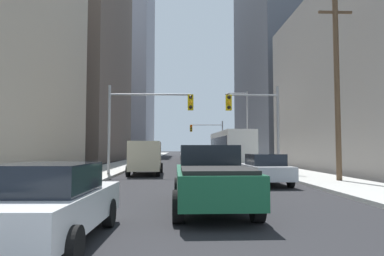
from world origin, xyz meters
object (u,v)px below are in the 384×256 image
(sedan_silver, at_px, (265,169))
(sedan_red, at_px, (187,156))
(pickup_truck_green, at_px, (211,178))
(sedan_white, at_px, (48,203))
(traffic_signal_near_left, at_px, (147,113))
(traffic_signal_far_right, at_px, (208,133))
(city_bus, at_px, (230,147))
(traffic_signal_near_right, at_px, (255,115))
(sedan_grey, at_px, (191,160))
(cargo_van_beige, at_px, (146,156))

(sedan_silver, relative_size, sedan_red, 1.01)
(pickup_truck_green, bearing_deg, sedan_white, -133.65)
(sedan_red, bearing_deg, traffic_signal_near_left, -97.40)
(pickup_truck_green, xyz_separation_m, traffic_signal_far_right, (3.49, 42.16, 3.17))
(city_bus, distance_m, traffic_signal_near_left, 13.17)
(traffic_signal_near_left, bearing_deg, pickup_truck_green, -76.11)
(city_bus, xyz_separation_m, traffic_signal_near_left, (-7.21, -10.81, 2.20))
(traffic_signal_near_left, bearing_deg, traffic_signal_near_right, -0.01)
(sedan_grey, height_order, sedan_red, same)
(sedan_white, relative_size, sedan_red, 1.01)
(sedan_white, distance_m, traffic_signal_far_right, 46.37)
(sedan_red, relative_size, traffic_signal_near_left, 0.70)
(pickup_truck_green, height_order, traffic_signal_near_left, traffic_signal_near_left)
(pickup_truck_green, distance_m, sedan_silver, 7.43)
(traffic_signal_near_right, bearing_deg, sedan_silver, -98.65)
(city_bus, bearing_deg, traffic_signal_near_left, -123.70)
(traffic_signal_far_right, bearing_deg, cargo_van_beige, -103.20)
(city_bus, xyz_separation_m, cargo_van_beige, (-7.35, -9.86, -0.64))
(cargo_van_beige, height_order, sedan_white, cargo_van_beige)
(sedan_red, height_order, traffic_signal_near_left, traffic_signal_near_left)
(cargo_van_beige, height_order, traffic_signal_near_right, traffic_signal_near_right)
(city_bus, distance_m, sedan_silver, 16.74)
(sedan_white, xyz_separation_m, sedan_silver, (6.71, 10.23, 0.00))
(city_bus, xyz_separation_m, traffic_signal_far_right, (-0.62, 18.83, 2.18))
(sedan_white, bearing_deg, traffic_signal_near_left, 88.87)
(pickup_truck_green, distance_m, sedan_red, 37.71)
(pickup_truck_green, relative_size, sedan_grey, 1.29)
(cargo_van_beige, relative_size, sedan_red, 1.25)
(sedan_grey, bearing_deg, city_bus, 34.45)
(city_bus, relative_size, traffic_signal_far_right, 1.93)
(sedan_white, height_order, sedan_silver, same)
(sedan_grey, height_order, traffic_signal_far_right, traffic_signal_far_right)
(sedan_silver, xyz_separation_m, traffic_signal_far_right, (0.19, 35.51, 3.33))
(sedan_silver, xyz_separation_m, sedan_grey, (-3.18, 13.94, 0.00))
(city_bus, xyz_separation_m, traffic_signal_near_right, (0.08, -10.81, 2.11))
(sedan_white, height_order, traffic_signal_near_left, traffic_signal_near_left)
(sedan_grey, relative_size, sedan_red, 1.00)
(sedan_silver, bearing_deg, pickup_truck_green, -116.38)
(cargo_van_beige, bearing_deg, sedan_red, 81.98)
(sedan_white, distance_m, traffic_signal_near_left, 16.45)
(sedan_red, distance_m, traffic_signal_near_left, 25.62)
(cargo_van_beige, bearing_deg, sedan_white, -90.58)
(pickup_truck_green, relative_size, traffic_signal_near_left, 0.90)
(sedan_red, xyz_separation_m, traffic_signal_near_right, (4.02, -25.19, 3.26))
(traffic_signal_far_right, bearing_deg, sedan_red, -126.66)
(traffic_signal_far_right, bearing_deg, sedan_silver, -90.30)
(sedan_red, relative_size, traffic_signal_near_right, 0.70)
(sedan_silver, distance_m, sedan_red, 31.21)
(traffic_signal_near_left, bearing_deg, sedan_red, 82.60)
(sedan_silver, distance_m, traffic_signal_near_left, 9.31)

